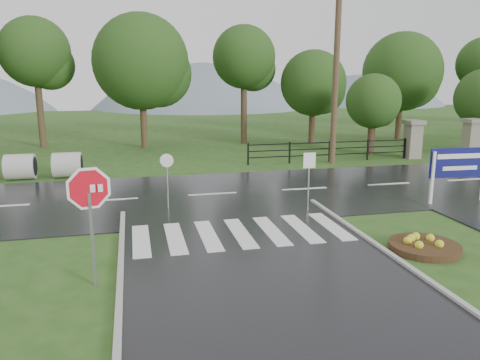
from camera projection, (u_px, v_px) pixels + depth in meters
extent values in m
plane|color=#284C19|center=(295.00, 313.00, 9.67)|extent=(120.00, 120.00, 0.00)
cube|color=black|center=(213.00, 195.00, 19.17)|extent=(90.00, 8.00, 0.04)
cube|color=silver|center=(141.00, 240.00, 13.75)|extent=(0.50, 2.80, 0.02)
cube|color=silver|center=(175.00, 238.00, 13.97)|extent=(0.50, 2.80, 0.02)
cube|color=silver|center=(208.00, 235.00, 14.19)|extent=(0.50, 2.80, 0.02)
cube|color=silver|center=(240.00, 233.00, 14.41)|extent=(0.50, 2.80, 0.02)
cube|color=silver|center=(271.00, 230.00, 14.63)|extent=(0.50, 2.80, 0.02)
cube|color=silver|center=(301.00, 228.00, 14.85)|extent=(0.50, 2.80, 0.02)
cube|color=silver|center=(331.00, 226.00, 15.07)|extent=(0.50, 2.80, 0.02)
cube|color=gray|center=(413.00, 141.00, 27.52)|extent=(0.80, 0.80, 2.00)
cube|color=#6B6659|center=(414.00, 122.00, 27.28)|extent=(1.00, 1.00, 0.24)
cube|color=gray|center=(471.00, 139.00, 28.41)|extent=(0.80, 0.80, 2.00)
cube|color=#6B6659|center=(473.00, 121.00, 28.16)|extent=(1.00, 1.00, 0.24)
cube|color=black|center=(329.00, 155.00, 26.50)|extent=(9.50, 0.05, 0.05)
cube|color=black|center=(330.00, 149.00, 26.42)|extent=(9.50, 0.05, 0.05)
cube|color=black|center=(330.00, 142.00, 26.34)|extent=(9.50, 0.05, 0.05)
cube|color=black|center=(248.00, 154.00, 25.40)|extent=(0.08, 0.08, 1.20)
cube|color=black|center=(405.00, 148.00, 27.50)|extent=(0.08, 0.08, 1.20)
cube|color=black|center=(478.00, 145.00, 28.60)|extent=(0.08, 0.08, 1.20)
sphere|color=slate|center=(205.00, 212.00, 77.00)|extent=(48.00, 48.00, 48.00)
sphere|color=slate|center=(362.00, 178.00, 82.23)|extent=(36.00, 36.00, 36.00)
cylinder|color=#9E9B93|center=(20.00, 167.00, 21.96)|extent=(1.30, 1.20, 1.20)
cylinder|color=#9E9B93|center=(67.00, 165.00, 22.42)|extent=(1.30, 1.20, 1.20)
cube|color=#939399|center=(93.00, 240.00, 10.71)|extent=(0.07, 0.07, 2.22)
cylinder|color=white|center=(89.00, 188.00, 10.45)|extent=(1.31, 0.31, 1.34)
cylinder|color=red|center=(89.00, 189.00, 10.44)|extent=(1.14, 0.28, 1.16)
cube|color=silver|center=(432.00, 179.00, 17.49)|extent=(0.11, 0.11, 2.05)
cube|color=#0D0F59|center=(460.00, 163.00, 17.62)|extent=(2.45, 0.19, 1.13)
cube|color=white|center=(461.00, 156.00, 17.53)|extent=(1.94, 0.11, 0.18)
cube|color=white|center=(460.00, 168.00, 17.63)|extent=(1.43, 0.08, 0.15)
cylinder|color=#332111|center=(424.00, 247.00, 13.12)|extent=(1.95, 1.95, 0.20)
cube|color=#939399|center=(309.00, 182.00, 17.13)|extent=(0.04, 0.04, 1.95)
cube|color=white|center=(310.00, 160.00, 16.93)|extent=(0.46, 0.02, 0.56)
cylinder|color=#939399|center=(168.00, 184.00, 16.80)|extent=(0.06, 0.06, 1.95)
cylinder|color=white|center=(167.00, 160.00, 16.59)|extent=(0.48, 0.13, 0.49)
cylinder|color=#473523|center=(336.00, 74.00, 25.03)|extent=(0.32, 0.32, 9.71)
cylinder|color=#3D2B1C|center=(371.00, 133.00, 28.45)|extent=(0.44, 0.44, 2.74)
sphere|color=#1B3B12|center=(373.00, 101.00, 28.03)|extent=(3.26, 3.26, 3.26)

